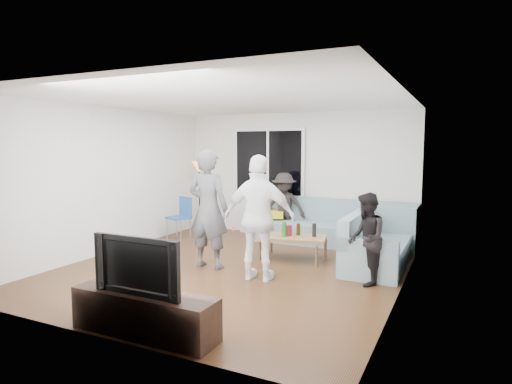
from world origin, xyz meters
The scene contains 30 objects.
floor centered at (0.00, 0.00, -0.02)m, with size 5.00×5.50×0.04m, color #56351C.
ceiling centered at (0.00, 0.00, 2.62)m, with size 5.00×5.50×0.04m, color white.
wall_back centered at (0.00, 2.77, 1.30)m, with size 5.00×0.04×2.60m, color silver.
wall_front centered at (0.00, -2.77, 1.30)m, with size 5.00×0.04×2.60m, color silver.
wall_left centered at (-2.52, 0.00, 1.30)m, with size 0.04×5.50×2.60m, color silver.
wall_right centered at (2.52, 0.00, 1.30)m, with size 0.04×5.50×2.60m, color silver.
window_frame centered at (-0.60, 2.69, 1.55)m, with size 1.62×0.06×1.47m, color white.
window_glass centered at (-0.60, 2.65, 1.55)m, with size 1.50×0.02×1.35m, color black.
window_mullion centered at (-0.60, 2.64, 1.55)m, with size 0.05×0.03×1.35m, color white.
radiator centered at (-0.60, 2.65, 0.31)m, with size 1.30×0.12×0.62m, color silver.
potted_plant centered at (-0.28, 2.62, 0.79)m, with size 0.19×0.15×0.35m, color #2F6428.
vase centered at (-0.67, 2.62, 0.71)m, with size 0.18×0.18×0.19m, color white.
sofa_back_section centered at (0.54, 2.27, 0.42)m, with size 2.30×0.85×0.85m, color gray, non-canonical shape.
sofa_right_section centered at (2.02, 1.14, 0.42)m, with size 0.85×2.00×0.85m, color gray, non-canonical shape.
sofa_corner centered at (2.08, 2.27, 0.42)m, with size 0.85×0.85×0.85m, color gray.
cushion_yellow centered at (-0.30, 2.25, 0.51)m, with size 0.38×0.32×0.14m, color gold.
cushion_red centered at (-0.35, 2.33, 0.51)m, with size 0.36×0.30×0.13m, color maroon.
coffee_table centered at (0.64, 0.89, 0.20)m, with size 1.10×0.60×0.40m, color olive.
pitcher centered at (0.53, 0.91, 0.49)m, with size 0.17×0.17×0.17m, color maroon.
side_chair centered at (-2.05, 1.40, 0.43)m, with size 0.40×0.40×0.86m, color #225493, non-canonical shape.
floor_lamp centered at (-2.05, 2.19, 0.78)m, with size 0.32×0.32×1.56m, color orange, non-canonical shape.
player_left centered at (-0.38, -0.12, 0.93)m, with size 0.68×0.44×1.86m, color #46454A.
player_right centered at (0.62, -0.36, 0.89)m, with size 1.05×0.44×1.79m, color white.
spectator_right centered at (2.02, 0.11, 0.64)m, with size 0.62×0.48×1.28m, color black.
spectator_back centered at (-0.09, 2.30, 0.68)m, with size 0.88×0.51×1.37m, color black.
tv_console centered at (0.33, -2.50, 0.22)m, with size 1.60×0.40×0.44m, color #332119.
television centered at (0.33, -2.50, 0.74)m, with size 1.03×0.13×0.59m, color black.
bottle_e centered at (0.99, 1.00, 0.51)m, with size 0.07×0.07×0.23m, color black.
bottle_c centered at (0.70, 1.01, 0.50)m, with size 0.07×0.07×0.20m, color #311D0A.
bottle_b centered at (0.53, 0.79, 0.52)m, with size 0.08×0.08×0.25m, color #167E1D.
Camera 1 is at (3.19, -5.82, 1.91)m, focal length 30.39 mm.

